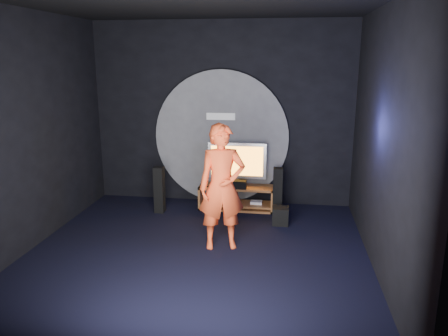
# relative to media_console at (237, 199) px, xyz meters

# --- Properties ---
(floor) EXTENTS (5.00, 5.00, 0.00)m
(floor) POSITION_rel_media_console_xyz_m (-0.36, -2.05, -0.19)
(floor) COLOR black
(floor) RESTS_ON ground
(back_wall) EXTENTS (5.00, 0.04, 3.50)m
(back_wall) POSITION_rel_media_console_xyz_m (-0.36, 0.45, 1.56)
(back_wall) COLOR black
(back_wall) RESTS_ON ground
(front_wall) EXTENTS (5.00, 0.04, 3.50)m
(front_wall) POSITION_rel_media_console_xyz_m (-0.36, -4.55, 1.56)
(front_wall) COLOR black
(front_wall) RESTS_ON ground
(left_wall) EXTENTS (0.04, 5.00, 3.50)m
(left_wall) POSITION_rel_media_console_xyz_m (-2.86, -2.05, 1.56)
(left_wall) COLOR black
(left_wall) RESTS_ON ground
(right_wall) EXTENTS (0.04, 5.00, 3.50)m
(right_wall) POSITION_rel_media_console_xyz_m (2.14, -2.05, 1.56)
(right_wall) COLOR black
(right_wall) RESTS_ON ground
(ceiling) EXTENTS (5.00, 5.00, 0.01)m
(ceiling) POSITION_rel_media_console_xyz_m (-0.36, -2.05, 3.31)
(ceiling) COLOR black
(ceiling) RESTS_ON back_wall
(wall_disc_panel) EXTENTS (2.60, 0.11, 2.60)m
(wall_disc_panel) POSITION_rel_media_console_xyz_m (-0.36, 0.39, 1.11)
(wall_disc_panel) COLOR #515156
(wall_disc_panel) RESTS_ON ground
(media_console) EXTENTS (1.40, 0.45, 0.45)m
(media_console) POSITION_rel_media_console_xyz_m (0.00, 0.00, 0.00)
(media_console) COLOR #9B522F
(media_console) RESTS_ON ground
(tv) EXTENTS (1.10, 0.22, 0.82)m
(tv) POSITION_rel_media_console_xyz_m (-0.01, 0.07, 0.70)
(tv) COLOR #A2A1A8
(tv) RESTS_ON media_console
(center_speaker) EXTENTS (0.40, 0.15, 0.15)m
(center_speaker) POSITION_rel_media_console_xyz_m (-0.01, -0.14, 0.33)
(center_speaker) COLOR black
(center_speaker) RESTS_ON media_console
(remote) EXTENTS (0.18, 0.05, 0.02)m
(remote) POSITION_rel_media_console_xyz_m (-0.55, -0.12, 0.27)
(remote) COLOR black
(remote) RESTS_ON media_console
(tower_speaker_left) EXTENTS (0.17, 0.19, 0.87)m
(tower_speaker_left) POSITION_rel_media_console_xyz_m (-1.40, -0.38, 0.24)
(tower_speaker_left) COLOR black
(tower_speaker_left) RESTS_ON ground
(tower_speaker_right) EXTENTS (0.17, 0.19, 0.87)m
(tower_speaker_right) POSITION_rel_media_console_xyz_m (0.77, -0.14, 0.24)
(tower_speaker_right) COLOR black
(tower_speaker_right) RESTS_ON ground
(subwoofer) EXTENTS (0.28, 0.28, 0.30)m
(subwoofer) POSITION_rel_media_console_xyz_m (0.84, -0.68, -0.04)
(subwoofer) COLOR black
(subwoofer) RESTS_ON ground
(player) EXTENTS (0.78, 0.62, 1.89)m
(player) POSITION_rel_media_console_xyz_m (-0.02, -1.74, 0.75)
(player) COLOR #F74C21
(player) RESTS_ON ground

